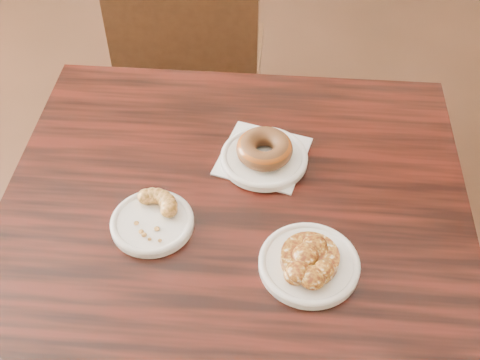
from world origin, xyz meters
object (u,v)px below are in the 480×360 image
(glazed_donut, at_px, (264,149))
(apple_fritter, at_px, (310,256))
(cafe_table, at_px, (234,328))
(chair_far, at_px, (195,61))
(cruller_fragment, at_px, (151,216))

(glazed_donut, xyz_separation_m, apple_fritter, (0.13, -0.21, -0.01))
(cafe_table, height_order, glazed_donut, glazed_donut)
(chair_far, distance_m, apple_fritter, 1.06)
(apple_fritter, relative_size, cruller_fragment, 1.30)
(glazed_donut, height_order, apple_fritter, glazed_donut)
(cafe_table, xyz_separation_m, apple_fritter, (0.15, -0.06, 0.40))
(chair_far, bearing_deg, glazed_donut, 108.79)
(apple_fritter, bearing_deg, cafe_table, 156.79)
(chair_far, xyz_separation_m, apple_fritter, (0.50, -0.87, 0.33))
(chair_far, height_order, cruller_fragment, chair_far)
(glazed_donut, bearing_deg, cruller_fragment, -126.59)
(chair_far, relative_size, glazed_donut, 8.55)
(cafe_table, bearing_deg, glazed_donut, 72.17)
(glazed_donut, distance_m, cruller_fragment, 0.25)
(cafe_table, relative_size, cruller_fragment, 8.29)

